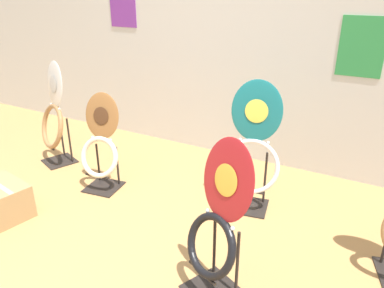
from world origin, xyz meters
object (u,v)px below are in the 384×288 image
(toilet_seat_display_teal_sax, at_px, (253,151))
(storage_box, at_px, (2,200))
(toilet_seat_display_crimson_swirl, at_px, (216,229))
(toilet_seat_display_woodgrain, at_px, (101,147))
(toilet_seat_display_white_plain, at_px, (54,116))

(toilet_seat_display_teal_sax, bearing_deg, storage_box, -147.41)
(toilet_seat_display_crimson_swirl, bearing_deg, toilet_seat_display_woodgrain, 155.79)
(storage_box, bearing_deg, toilet_seat_display_crimson_swirl, 2.92)
(storage_box, bearing_deg, toilet_seat_display_teal_sax, 32.59)
(toilet_seat_display_woodgrain, height_order, storage_box, toilet_seat_display_woodgrain)
(toilet_seat_display_woodgrain, xyz_separation_m, toilet_seat_display_crimson_swirl, (1.36, -0.61, 0.05))
(toilet_seat_display_crimson_swirl, bearing_deg, toilet_seat_display_teal_sax, 98.84)
(toilet_seat_display_woodgrain, xyz_separation_m, toilet_seat_display_teal_sax, (1.21, 0.32, 0.11))
(toilet_seat_display_crimson_swirl, distance_m, storage_box, 1.77)
(toilet_seat_display_teal_sax, distance_m, storage_box, 1.93)
(toilet_seat_display_woodgrain, distance_m, toilet_seat_display_crimson_swirl, 1.49)
(toilet_seat_display_woodgrain, relative_size, toilet_seat_display_teal_sax, 0.82)
(toilet_seat_display_white_plain, distance_m, storage_box, 1.00)
(toilet_seat_display_white_plain, bearing_deg, storage_box, -68.60)
(toilet_seat_display_woodgrain, bearing_deg, toilet_seat_display_teal_sax, 14.83)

